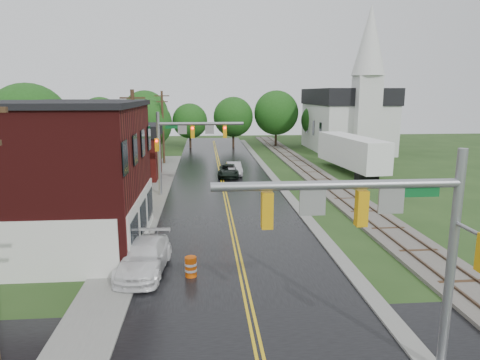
{
  "coord_description": "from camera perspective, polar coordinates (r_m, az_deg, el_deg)",
  "views": [
    {
      "loc": [
        -1.75,
        -9.51,
        8.75
      ],
      "look_at": [
        0.4,
        16.11,
        3.5
      ],
      "focal_mm": 32.0,
      "sensor_mm": 36.0,
      "label": 1
    }
  ],
  "objects": [
    {
      "name": "main_road",
      "position": [
        40.51,
        -2.21,
        -0.95
      ],
      "size": [
        10.0,
        90.0,
        0.02
      ],
      "primitive_type": "cube",
      "color": "black",
      "rests_on": "ground"
    },
    {
      "name": "suv_dark",
      "position": [
        45.26,
        -1.49,
        1.23
      ],
      "size": [
        2.63,
        4.89,
        1.3
      ],
      "primitive_type": "imported",
      "rotation": [
        0.0,
        0.0,
        -0.1
      ],
      "color": "black",
      "rests_on": "ground"
    },
    {
      "name": "tree_left_e",
      "position": [
        56.0,
        -12.17,
        7.25
      ],
      "size": [
        6.4,
        6.4,
        8.16
      ],
      "color": "black",
      "rests_on": "ground"
    },
    {
      "name": "pickup_white",
      "position": [
        21.97,
        -12.64,
        -10.08
      ],
      "size": [
        2.58,
        5.39,
        1.52
      ],
      "primitive_type": "imported",
      "rotation": [
        0.0,
        0.0,
        -0.09
      ],
      "color": "white",
      "rests_on": "ground"
    },
    {
      "name": "traffic_signal_far",
      "position": [
        36.75,
        -7.49,
        5.54
      ],
      "size": [
        7.34,
        0.43,
        7.2
      ],
      "color": "gray",
      "rests_on": "ground"
    },
    {
      "name": "semi_trailer",
      "position": [
        49.03,
        14.66,
        3.7
      ],
      "size": [
        4.09,
        13.16,
        4.04
      ],
      "color": "black",
      "rests_on": "ground"
    },
    {
      "name": "curb_right",
      "position": [
        45.93,
        4.24,
        0.52
      ],
      "size": [
        0.8,
        70.0,
        0.12
      ],
      "primitive_type": "cube",
      "color": "gray",
      "rests_on": "ground"
    },
    {
      "name": "tree_left_b",
      "position": [
        44.53,
        -26.16,
        6.46
      ],
      "size": [
        7.6,
        7.6,
        9.69
      ],
      "color": "black",
      "rests_on": "ground"
    },
    {
      "name": "sidewalk_left",
      "position": [
        35.88,
        -11.79,
        -2.83
      ],
      "size": [
        2.4,
        50.0,
        0.12
      ],
      "primitive_type": "cube",
      "color": "gray",
      "rests_on": "ground"
    },
    {
      "name": "tree_left_c",
      "position": [
        51.05,
        -18.6,
        6.18
      ],
      "size": [
        6.0,
        6.0,
        7.65
      ],
      "color": "black",
      "rests_on": "ground"
    },
    {
      "name": "brick_building",
      "position": [
        27.15,
        -28.0,
        0.42
      ],
      "size": [
        14.3,
        10.3,
        8.3
      ],
      "color": "#440F0E",
      "rests_on": "ground"
    },
    {
      "name": "darkred_building",
      "position": [
        45.74,
        -15.16,
        2.9
      ],
      "size": [
        7.0,
        6.0,
        4.4
      ],
      "primitive_type": "cube",
      "color": "#3F0F0C",
      "rests_on": "ground"
    },
    {
      "name": "railroad",
      "position": [
        46.84,
        9.81,
        0.73
      ],
      "size": [
        3.2,
        80.0,
        0.3
      ],
      "color": "#59544C",
      "rests_on": "ground"
    },
    {
      "name": "construction_barrel",
      "position": [
        21.2,
        -6.58,
        -11.44
      ],
      "size": [
        0.72,
        0.72,
        1.0
      ],
      "primitive_type": "cylinder",
      "rotation": [
        0.0,
        0.0,
        -0.34
      ],
      "color": "#DA5109",
      "rests_on": "ground"
    },
    {
      "name": "church",
      "position": [
        66.95,
        14.33,
        8.69
      ],
      "size": [
        10.4,
        18.4,
        20.0
      ],
      "color": "silver",
      "rests_on": "ground"
    },
    {
      "name": "yellow_house",
      "position": [
        37.12,
        -19.19,
        2.29
      ],
      "size": [
        8.0,
        7.0,
        6.4
      ],
      "primitive_type": "cube",
      "color": "tan",
      "rests_on": "ground"
    },
    {
      "name": "utility_pole_c",
      "position": [
        53.9,
        -10.24,
        7.07
      ],
      "size": [
        1.8,
        0.28,
        9.0
      ],
      "color": "#382616",
      "rests_on": "ground"
    },
    {
      "name": "traffic_signal_near",
      "position": [
        13.2,
        18.85,
        -5.74
      ],
      "size": [
        7.34,
        0.3,
        7.2
      ],
      "color": "gray",
      "rests_on": "ground"
    },
    {
      "name": "sedan_silver",
      "position": [
        46.28,
        -0.8,
        1.51
      ],
      "size": [
        1.61,
        4.28,
        1.4
      ],
      "primitive_type": "imported",
      "rotation": [
        0.0,
        0.0,
        0.03
      ],
      "color": "#9D9DA1",
      "rests_on": "ground"
    },
    {
      "name": "utility_pole_b",
      "position": [
        32.17,
        -13.83,
        4.01
      ],
      "size": [
        1.8,
        0.28,
        9.0
      ],
      "color": "#382616",
      "rests_on": "ground"
    }
  ]
}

